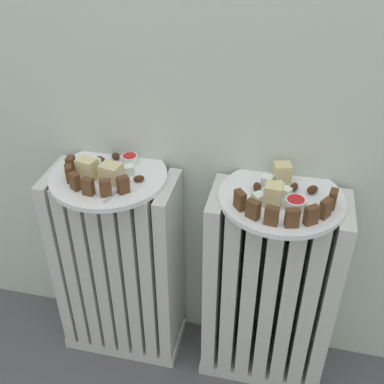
# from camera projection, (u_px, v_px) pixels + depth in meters

# --- Properties ---
(radiator_left) EXTENTS (0.33, 0.16, 0.56)m
(radiator_left) POSITION_uv_depth(u_px,v_px,m) (120.00, 268.00, 1.26)
(radiator_left) COLOR silver
(radiator_left) RESTS_ON ground_plane
(radiator_right) EXTENTS (0.33, 0.16, 0.56)m
(radiator_right) POSITION_uv_depth(u_px,v_px,m) (269.00, 292.00, 1.19)
(radiator_right) COLOR silver
(radiator_right) RESTS_ON ground_plane
(plate_left) EXTENTS (0.28, 0.28, 0.01)m
(plate_left) POSITION_uv_depth(u_px,v_px,m) (109.00, 176.00, 1.10)
(plate_left) COLOR white
(plate_left) RESTS_ON radiator_left
(plate_right) EXTENTS (0.28, 0.28, 0.01)m
(plate_right) POSITION_uv_depth(u_px,v_px,m) (281.00, 198.00, 1.03)
(plate_right) COLOR white
(plate_right) RESTS_ON radiator_right
(dark_cake_slice_left_0) EXTENTS (0.02, 0.03, 0.04)m
(dark_cake_slice_left_0) POSITION_uv_depth(u_px,v_px,m) (71.00, 165.00, 1.09)
(dark_cake_slice_left_0) COLOR #56351E
(dark_cake_slice_left_0) RESTS_ON plate_left
(dark_cake_slice_left_1) EXTENTS (0.03, 0.03, 0.04)m
(dark_cake_slice_left_1) POSITION_uv_depth(u_px,v_px,m) (69.00, 173.00, 1.06)
(dark_cake_slice_left_1) COLOR #56351E
(dark_cake_slice_left_1) RESTS_ON plate_left
(dark_cake_slice_left_2) EXTENTS (0.03, 0.03, 0.04)m
(dark_cake_slice_left_2) POSITION_uv_depth(u_px,v_px,m) (75.00, 181.00, 1.03)
(dark_cake_slice_left_2) COLOR #56351E
(dark_cake_slice_left_2) RESTS_ON plate_left
(dark_cake_slice_left_3) EXTENTS (0.03, 0.02, 0.04)m
(dark_cake_slice_left_3) POSITION_uv_depth(u_px,v_px,m) (88.00, 187.00, 1.02)
(dark_cake_slice_left_3) COLOR #56351E
(dark_cake_slice_left_3) RESTS_ON plate_left
(dark_cake_slice_left_4) EXTENTS (0.03, 0.02, 0.04)m
(dark_cake_slice_left_4) POSITION_uv_depth(u_px,v_px,m) (105.00, 188.00, 1.01)
(dark_cake_slice_left_4) COLOR #56351E
(dark_cake_slice_left_4) RESTS_ON plate_left
(dark_cake_slice_left_5) EXTENTS (0.03, 0.03, 0.04)m
(dark_cake_slice_left_5) POSITION_uv_depth(u_px,v_px,m) (123.00, 185.00, 1.02)
(dark_cake_slice_left_5) COLOR #56351E
(dark_cake_slice_left_5) RESTS_ON plate_left
(marble_cake_slice_left_0) EXTENTS (0.05, 0.04, 0.05)m
(marble_cake_slice_left_0) POSITION_uv_depth(u_px,v_px,m) (87.00, 169.00, 1.07)
(marble_cake_slice_left_0) COLOR beige
(marble_cake_slice_left_0) RESTS_ON plate_left
(marble_cake_slice_left_1) EXTENTS (0.05, 0.05, 0.04)m
(marble_cake_slice_left_1) POSITION_uv_depth(u_px,v_px,m) (111.00, 173.00, 1.06)
(marble_cake_slice_left_1) COLOR beige
(marble_cake_slice_left_1) RESTS_ON plate_left
(turkish_delight_left_0) EXTENTS (0.02, 0.02, 0.02)m
(turkish_delight_left_0) POSITION_uv_depth(u_px,v_px,m) (119.00, 169.00, 1.10)
(turkish_delight_left_0) COLOR white
(turkish_delight_left_0) RESTS_ON plate_left
(turkish_delight_left_1) EXTENTS (0.03, 0.03, 0.02)m
(turkish_delight_left_1) POSITION_uv_depth(u_px,v_px,m) (107.00, 169.00, 1.09)
(turkish_delight_left_1) COLOR white
(turkish_delight_left_1) RESTS_ON plate_left
(turkish_delight_left_2) EXTENTS (0.03, 0.03, 0.02)m
(turkish_delight_left_2) POSITION_uv_depth(u_px,v_px,m) (95.00, 164.00, 1.11)
(turkish_delight_left_2) COLOR white
(turkish_delight_left_2) RESTS_ON plate_left
(turkish_delight_left_3) EXTENTS (0.03, 0.03, 0.02)m
(turkish_delight_left_3) POSITION_uv_depth(u_px,v_px,m) (129.00, 170.00, 1.09)
(turkish_delight_left_3) COLOR white
(turkish_delight_left_3) RESTS_ON plate_left
(medjool_date_left_0) EXTENTS (0.03, 0.03, 0.01)m
(medjool_date_left_0) POSITION_uv_depth(u_px,v_px,m) (139.00, 179.00, 1.07)
(medjool_date_left_0) COLOR #3D1E0F
(medjool_date_left_0) RESTS_ON plate_left
(medjool_date_left_1) EXTENTS (0.03, 0.03, 0.02)m
(medjool_date_left_1) POSITION_uv_depth(u_px,v_px,m) (116.00, 156.00, 1.15)
(medjool_date_left_1) COLOR #3D1E0F
(medjool_date_left_1) RESTS_ON plate_left
(medjool_date_left_2) EXTENTS (0.03, 0.02, 0.02)m
(medjool_date_left_2) POSITION_uv_depth(u_px,v_px,m) (101.00, 159.00, 1.14)
(medjool_date_left_2) COLOR #3D1E0F
(medjool_date_left_2) RESTS_ON plate_left
(medjool_date_left_3) EXTENTS (0.03, 0.03, 0.02)m
(medjool_date_left_3) POSITION_uv_depth(u_px,v_px,m) (81.00, 164.00, 1.12)
(medjool_date_left_3) COLOR #3D1E0F
(medjool_date_left_3) RESTS_ON plate_left
(jam_bowl_left) EXTENTS (0.04, 0.04, 0.02)m
(jam_bowl_left) POSITION_uv_depth(u_px,v_px,m) (130.00, 159.00, 1.13)
(jam_bowl_left) COLOR white
(jam_bowl_left) RESTS_ON plate_left
(dark_cake_slice_right_0) EXTENTS (0.03, 0.03, 0.04)m
(dark_cake_slice_right_0) POSITION_uv_depth(u_px,v_px,m) (240.00, 200.00, 0.97)
(dark_cake_slice_right_0) COLOR #56351E
(dark_cake_slice_right_0) RESTS_ON plate_right
(dark_cake_slice_right_1) EXTENTS (0.03, 0.03, 0.04)m
(dark_cake_slice_right_1) POSITION_uv_depth(u_px,v_px,m) (253.00, 209.00, 0.95)
(dark_cake_slice_right_1) COLOR #56351E
(dark_cake_slice_right_1) RESTS_ON plate_right
(dark_cake_slice_right_2) EXTENTS (0.03, 0.02, 0.04)m
(dark_cake_slice_right_2) POSITION_uv_depth(u_px,v_px,m) (272.00, 216.00, 0.93)
(dark_cake_slice_right_2) COLOR #56351E
(dark_cake_slice_right_2) RESTS_ON plate_right
(dark_cake_slice_right_3) EXTENTS (0.03, 0.02, 0.04)m
(dark_cake_slice_right_3) POSITION_uv_depth(u_px,v_px,m) (292.00, 218.00, 0.92)
(dark_cake_slice_right_3) COLOR #56351E
(dark_cake_slice_right_3) RESTS_ON plate_right
(dark_cake_slice_right_4) EXTENTS (0.03, 0.03, 0.04)m
(dark_cake_slice_right_4) POSITION_uv_depth(u_px,v_px,m) (311.00, 215.00, 0.93)
(dark_cake_slice_right_4) COLOR #56351E
(dark_cake_slice_right_4) RESTS_ON plate_right
(dark_cake_slice_right_5) EXTENTS (0.03, 0.03, 0.04)m
(dark_cake_slice_right_5) POSITION_uv_depth(u_px,v_px,m) (326.00, 209.00, 0.95)
(dark_cake_slice_right_5) COLOR #56351E
(dark_cake_slice_right_5) RESTS_ON plate_right
(dark_cake_slice_right_6) EXTENTS (0.02, 0.03, 0.04)m
(dark_cake_slice_right_6) POSITION_uv_depth(u_px,v_px,m) (333.00, 199.00, 0.98)
(dark_cake_slice_right_6) COLOR #56351E
(dark_cake_slice_right_6) RESTS_ON plate_right
(marble_cake_slice_right_0) EXTENTS (0.04, 0.04, 0.05)m
(marble_cake_slice_right_0) POSITION_uv_depth(u_px,v_px,m) (273.00, 195.00, 0.98)
(marble_cake_slice_right_0) COLOR beige
(marble_cake_slice_right_0) RESTS_ON plate_right
(marble_cake_slice_right_1) EXTENTS (0.05, 0.04, 0.05)m
(marble_cake_slice_right_1) POSITION_uv_depth(u_px,v_px,m) (282.00, 173.00, 1.06)
(marble_cake_slice_right_1) COLOR beige
(marble_cake_slice_right_1) RESTS_ON plate_right
(turkish_delight_right_0) EXTENTS (0.03, 0.03, 0.02)m
(turkish_delight_right_0) POSITION_uv_depth(u_px,v_px,m) (286.00, 192.00, 1.02)
(turkish_delight_right_0) COLOR white
(turkish_delight_right_0) RESTS_ON plate_right
(turkish_delight_right_1) EXTENTS (0.03, 0.03, 0.02)m
(turkish_delight_right_1) POSITION_uv_depth(u_px,v_px,m) (267.00, 181.00, 1.05)
(turkish_delight_right_1) COLOR white
(turkish_delight_right_1) RESTS_ON plate_right
(turkish_delight_right_2) EXTENTS (0.03, 0.03, 0.02)m
(turkish_delight_right_2) POSITION_uv_depth(u_px,v_px,m) (258.00, 198.00, 0.99)
(turkish_delight_right_2) COLOR white
(turkish_delight_right_2) RESTS_ON plate_right
(turkish_delight_right_3) EXTENTS (0.03, 0.03, 0.02)m
(turkish_delight_right_3) POSITION_uv_depth(u_px,v_px,m) (278.00, 188.00, 1.03)
(turkish_delight_right_3) COLOR white
(turkish_delight_right_3) RESTS_ON plate_right
(medjool_date_right_0) EXTENTS (0.02, 0.03, 0.02)m
(medjool_date_right_0) POSITION_uv_depth(u_px,v_px,m) (257.00, 187.00, 1.04)
(medjool_date_right_0) COLOR #3D1E0F
(medjool_date_right_0) RESTS_ON plate_right
(medjool_date_right_1) EXTENTS (0.03, 0.03, 0.02)m
(medjool_date_right_1) POSITION_uv_depth(u_px,v_px,m) (313.00, 190.00, 1.03)
(medjool_date_right_1) COLOR #3D1E0F
(medjool_date_right_1) RESTS_ON plate_right
(medjool_date_right_2) EXTENTS (0.02, 0.03, 0.02)m
(medjool_date_right_2) POSITION_uv_depth(u_px,v_px,m) (294.00, 187.00, 1.04)
(medjool_date_right_2) COLOR #3D1E0F
(medjool_date_right_2) RESTS_ON plate_right
(jam_bowl_right) EXTENTS (0.04, 0.04, 0.02)m
(jam_bowl_right) POSITION_uv_depth(u_px,v_px,m) (295.00, 203.00, 0.98)
(jam_bowl_right) COLOR white
(jam_bowl_right) RESTS_ON plate_right
(fork) EXTENTS (0.03, 0.10, 0.00)m
(fork) POSITION_uv_depth(u_px,v_px,m) (118.00, 189.00, 1.04)
(fork) COLOR #B7B7BC
(fork) RESTS_ON plate_left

